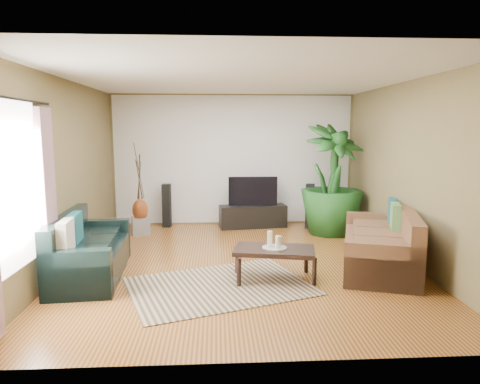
{
  "coord_description": "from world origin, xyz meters",
  "views": [
    {
      "loc": [
        -0.36,
        -6.16,
        1.99
      ],
      "look_at": [
        0.0,
        0.2,
        1.05
      ],
      "focal_mm": 32.0,
      "sensor_mm": 36.0,
      "label": 1
    }
  ],
  "objects": [
    {
      "name": "floor",
      "position": [
        0.0,
        0.0,
        0.0
      ],
      "size": [
        5.5,
        5.5,
        0.0
      ],
      "primitive_type": "plane",
      "color": "#9A6527",
      "rests_on": "ground"
    },
    {
      "name": "ceiling",
      "position": [
        0.0,
        0.0,
        2.7
      ],
      "size": [
        5.5,
        5.5,
        0.0
      ],
      "primitive_type": "plane",
      "rotation": [
        3.14,
        0.0,
        0.0
      ],
      "color": "white",
      "rests_on": "ground"
    },
    {
      "name": "wall_back",
      "position": [
        0.0,
        2.75,
        1.35
      ],
      "size": [
        5.0,
        0.0,
        5.0
      ],
      "primitive_type": "plane",
      "rotation": [
        1.57,
        0.0,
        0.0
      ],
      "color": "brown",
      "rests_on": "ground"
    },
    {
      "name": "wall_front",
      "position": [
        0.0,
        -2.75,
        1.35
      ],
      "size": [
        5.0,
        0.0,
        5.0
      ],
      "primitive_type": "plane",
      "rotation": [
        -1.57,
        0.0,
        0.0
      ],
      "color": "brown",
      "rests_on": "ground"
    },
    {
      "name": "wall_left",
      "position": [
        -2.5,
        0.0,
        1.35
      ],
      "size": [
        0.0,
        5.5,
        5.5
      ],
      "primitive_type": "plane",
      "rotation": [
        1.57,
        0.0,
        1.57
      ],
      "color": "brown",
      "rests_on": "ground"
    },
    {
      "name": "wall_right",
      "position": [
        2.5,
        0.0,
        1.35
      ],
      "size": [
        0.0,
        5.5,
        5.5
      ],
      "primitive_type": "plane",
      "rotation": [
        1.57,
        0.0,
        -1.57
      ],
      "color": "brown",
      "rests_on": "ground"
    },
    {
      "name": "backwall_panel",
      "position": [
        0.0,
        2.74,
        1.35
      ],
      "size": [
        4.9,
        0.0,
        4.9
      ],
      "primitive_type": "plane",
      "rotation": [
        1.57,
        0.0,
        0.0
      ],
      "color": "white",
      "rests_on": "ground"
    },
    {
      "name": "window_pane",
      "position": [
        -2.48,
        -1.6,
        1.4
      ],
      "size": [
        0.0,
        1.8,
        1.8
      ],
      "primitive_type": "plane",
      "rotation": [
        1.57,
        0.0,
        1.57
      ],
      "color": "white",
      "rests_on": "ground"
    },
    {
      "name": "curtain_far",
      "position": [
        -2.43,
        -0.85,
        1.15
      ],
      "size": [
        0.08,
        0.35,
        2.2
      ],
      "primitive_type": "cube",
      "color": "gray",
      "rests_on": "ground"
    },
    {
      "name": "curtain_rod",
      "position": [
        -2.43,
        -1.6,
        2.3
      ],
      "size": [
        0.03,
        1.9,
        0.03
      ],
      "primitive_type": "cylinder",
      "rotation": [
        1.57,
        0.0,
        0.0
      ],
      "color": "black",
      "rests_on": "ground"
    },
    {
      "name": "sofa_left",
      "position": [
        -2.07,
        -0.42,
        0.42
      ],
      "size": [
        0.95,
        1.94,
        0.85
      ],
      "primitive_type": "cube",
      "rotation": [
        0.0,
        0.0,
        1.65
      ],
      "color": "black",
      "rests_on": "floor"
    },
    {
      "name": "sofa_right",
      "position": [
        2.0,
        -0.26,
        0.42
      ],
      "size": [
        1.55,
        2.3,
        0.85
      ],
      "primitive_type": "cube",
      "rotation": [
        0.0,
        0.0,
        -1.88
      ],
      "color": "brown",
      "rests_on": "floor"
    },
    {
      "name": "area_rug",
      "position": [
        -0.33,
        -0.94,
        0.01
      ],
      "size": [
        2.61,
        2.22,
        0.01
      ],
      "primitive_type": "cube",
      "rotation": [
        0.0,
        0.0,
        0.34
      ],
      "color": "tan",
      "rests_on": "floor"
    },
    {
      "name": "coffee_table",
      "position": [
        0.41,
        -0.71,
        0.21
      ],
      "size": [
        1.15,
        0.78,
        0.43
      ],
      "primitive_type": "cube",
      "rotation": [
        0.0,
        0.0,
        -0.21
      ],
      "color": "black",
      "rests_on": "floor"
    },
    {
      "name": "candle_tray",
      "position": [
        0.41,
        -0.71,
        0.44
      ],
      "size": [
        0.32,
        0.32,
        0.01
      ],
      "primitive_type": "cylinder",
      "color": "gray",
      "rests_on": "coffee_table"
    },
    {
      "name": "candle_tall",
      "position": [
        0.35,
        -0.68,
        0.55
      ],
      "size": [
        0.07,
        0.07,
        0.21
      ],
      "primitive_type": "cylinder",
      "color": "beige",
      "rests_on": "candle_tray"
    },
    {
      "name": "candle_mid",
      "position": [
        0.45,
        -0.75,
        0.52
      ],
      "size": [
        0.07,
        0.07,
        0.16
      ],
      "primitive_type": "cylinder",
      "color": "beige",
      "rests_on": "candle_tray"
    },
    {
      "name": "candle_short",
      "position": [
        0.48,
        -0.65,
        0.51
      ],
      "size": [
        0.07,
        0.07,
        0.13
      ],
      "primitive_type": "cylinder",
      "color": "beige",
      "rests_on": "candle_tray"
    },
    {
      "name": "tv_stand",
      "position": [
        0.39,
        2.37,
        0.23
      ],
      "size": [
        1.39,
        0.58,
        0.45
      ],
      "primitive_type": "cube",
      "rotation": [
        0.0,
        0.0,
        0.13
      ],
      "color": "black",
      "rests_on": "floor"
    },
    {
      "name": "television",
      "position": [
        0.39,
        2.39,
        0.74
      ],
      "size": [
        0.99,
        0.05,
        0.59
      ],
      "primitive_type": "cube",
      "color": "black",
      "rests_on": "tv_stand"
    },
    {
      "name": "speaker_left",
      "position": [
        -1.37,
        2.5,
        0.44
      ],
      "size": [
        0.18,
        0.19,
        0.88
      ],
      "primitive_type": "cube",
      "rotation": [
        0.0,
        0.0,
        -0.11
      ],
      "color": "black",
      "rests_on": "floor"
    },
    {
      "name": "speaker_right",
      "position": [
        1.53,
        2.23,
        0.45
      ],
      "size": [
        0.21,
        0.22,
        0.9
      ],
      "primitive_type": "cube",
      "rotation": [
        0.0,
        0.0,
        -0.31
      ],
      "color": "black",
      "rests_on": "floor"
    },
    {
      "name": "potted_plant",
      "position": [
        1.83,
        1.75,
        1.05
      ],
      "size": [
        1.59,
        1.59,
        2.09
      ],
      "primitive_type": "imported",
      "rotation": [
        0.0,
        0.0,
        0.49
      ],
      "color": "#184818",
      "rests_on": "floor"
    },
    {
      "name": "plant_pot",
      "position": [
        1.83,
        1.75,
        0.15
      ],
      "size": [
        0.39,
        0.39,
        0.3
      ],
      "primitive_type": "cylinder",
      "color": "black",
      "rests_on": "floor"
    },
    {
      "name": "pedestal",
      "position": [
        -1.8,
        1.9,
        0.16
      ],
      "size": [
        0.4,
        0.4,
        0.32
      ],
      "primitive_type": "cube",
      "rotation": [
        0.0,
        0.0,
        0.27
      ],
      "color": "gray",
      "rests_on": "floor"
    },
    {
      "name": "vase",
      "position": [
        -1.8,
        1.9,
        0.47
      ],
      "size": [
        0.29,
        0.29,
        0.41
      ],
      "primitive_type": "ellipsoid",
      "color": "brown",
      "rests_on": "pedestal"
    },
    {
      "name": "side_table",
      "position": [
        -2.25,
        0.76,
        0.25
      ],
      "size": [
        0.59,
        0.59,
        0.5
      ],
      "primitive_type": "cube",
      "rotation": [
        0.0,
        0.0,
        0.28
      ],
      "color": "olive",
      "rests_on": "floor"
    }
  ]
}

